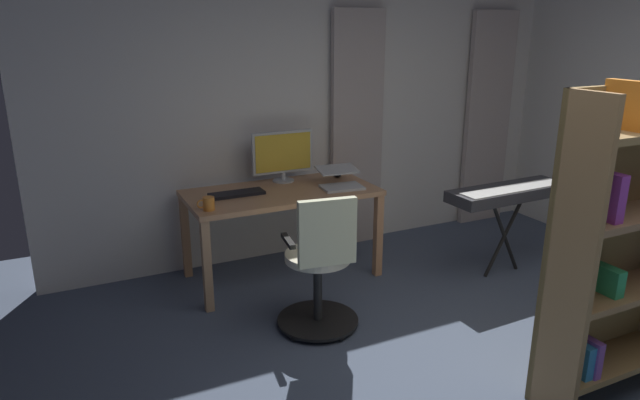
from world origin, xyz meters
TOP-DOWN VIEW (x-y plane):
  - back_room_partition at (0.00, -2.77)m, footprint 4.85×0.10m
  - curtain_left_panel at (-1.84, -2.66)m, footprint 0.53×0.06m
  - curtain_right_panel at (-0.32, -2.66)m, footprint 0.51×0.06m
  - desk at (0.59, -2.25)m, footprint 1.50×0.74m
  - office_chair at (0.69, -1.33)m, footprint 0.56×0.56m
  - computer_monitor at (0.46, -2.50)m, footprint 0.53×0.18m
  - computer_keyboard at (0.94, -2.28)m, footprint 0.42×0.15m
  - laptop at (0.12, -2.14)m, footprint 0.36×0.37m
  - computer_mouse at (-0.01, -2.43)m, footprint 0.06×0.10m
  - mug_coffee at (1.24, -2.01)m, footprint 0.13×0.08m
  - bookshelf at (-0.44, -0.07)m, footprint 0.87×0.30m
  - piano_keyboard at (-1.08, -1.50)m, footprint 1.07×0.35m

SIDE VIEW (x-z plane):
  - office_chair at x=0.69m, z-range -0.03..0.94m
  - desk at x=0.59m, z-range 0.28..1.01m
  - piano_keyboard at x=-1.08m, z-range 0.31..1.07m
  - computer_keyboard at x=0.94m, z-range 0.73..0.76m
  - computer_mouse at x=-0.01m, z-range 0.73..0.77m
  - mug_coffee at x=1.24m, z-range 0.73..0.83m
  - laptop at x=0.12m, z-range 0.71..0.86m
  - bookshelf at x=-0.44m, z-range -0.01..1.73m
  - computer_monitor at x=0.46m, z-range 0.75..1.18m
  - curtain_left_panel at x=-1.84m, z-range 0.00..2.13m
  - curtain_right_panel at x=-0.32m, z-range 0.00..2.13m
  - back_room_partition at x=0.00m, z-range 0.00..2.52m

